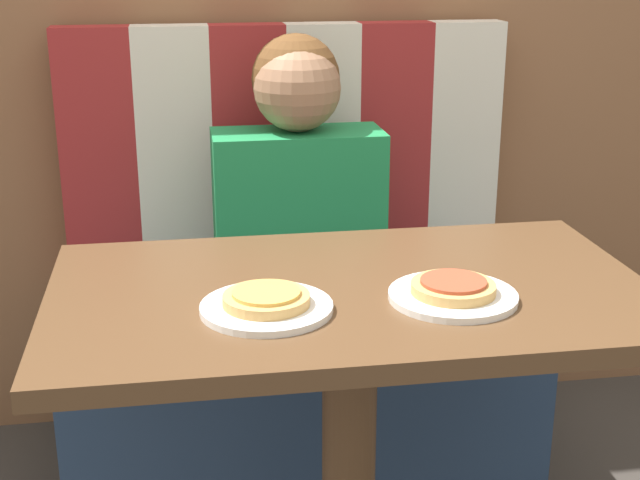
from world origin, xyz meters
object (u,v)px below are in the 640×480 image
(plate_right, at_px, (453,296))
(plate_left, at_px, (267,308))
(pizza_left, at_px, (266,298))
(pizza_right, at_px, (453,287))
(person, at_px, (298,179))

(plate_right, bearing_deg, plate_left, 180.00)
(pizza_left, relative_size, pizza_right, 1.00)
(person, relative_size, plate_right, 3.26)
(plate_left, relative_size, pizza_right, 1.52)
(person, bearing_deg, pizza_left, -101.56)
(person, height_order, pizza_left, person)
(plate_right, distance_m, pizza_right, 0.02)
(plate_right, relative_size, pizza_right, 1.52)
(pizza_right, bearing_deg, plate_left, 180.00)
(plate_left, distance_m, pizza_right, 0.31)
(plate_right, relative_size, pizza_left, 1.52)
(person, distance_m, pizza_left, 0.78)
(plate_left, height_order, plate_right, same)
(person, bearing_deg, plate_right, -78.44)
(plate_left, xyz_separation_m, pizza_right, (0.31, -0.00, 0.02))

